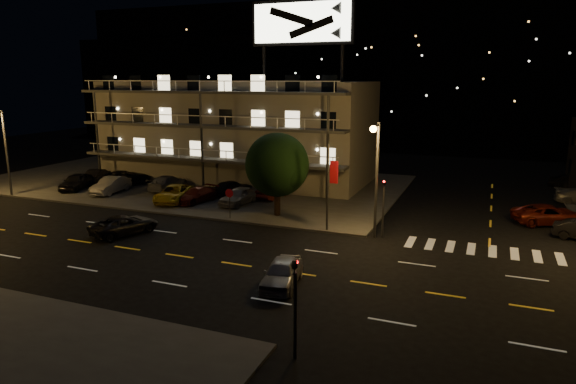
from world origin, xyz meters
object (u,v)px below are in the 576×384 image
at_px(lot_car_7, 168,183).
at_px(road_car_east, 282,273).
at_px(lot_car_4, 239,196).
at_px(tree, 277,167).
at_px(road_car_west, 125,225).
at_px(lot_car_2, 174,194).

height_order(lot_car_7, road_car_east, lot_car_7).
relative_size(lot_car_4, lot_car_7, 0.89).
distance_m(tree, road_car_west, 12.19).
height_order(lot_car_2, road_car_east, lot_car_2).
bearing_deg(lot_car_4, road_car_west, -103.84).
xyz_separation_m(tree, lot_car_2, (-10.26, 0.79, -3.20)).
relative_size(lot_car_7, road_car_east, 1.17).
bearing_deg(road_car_east, tree, 105.34).
bearing_deg(tree, road_car_west, -134.87).
relative_size(tree, road_car_west, 1.36).
relative_size(tree, road_car_east, 1.56).
xyz_separation_m(lot_car_2, lot_car_7, (-3.34, 3.91, -0.00)).
bearing_deg(lot_car_7, road_car_west, 109.42).
xyz_separation_m(lot_car_7, road_car_west, (5.33, -13.00, -0.19)).
distance_m(lot_car_4, road_car_west, 11.04).
relative_size(lot_car_2, road_car_west, 1.07).
relative_size(lot_car_2, road_car_east, 1.22).
bearing_deg(lot_car_7, tree, 158.04).
height_order(lot_car_4, road_car_west, lot_car_4).
bearing_deg(road_car_east, lot_car_4, 115.69).
bearing_deg(tree, lot_car_4, 155.16).
relative_size(lot_car_7, road_car_west, 1.02).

